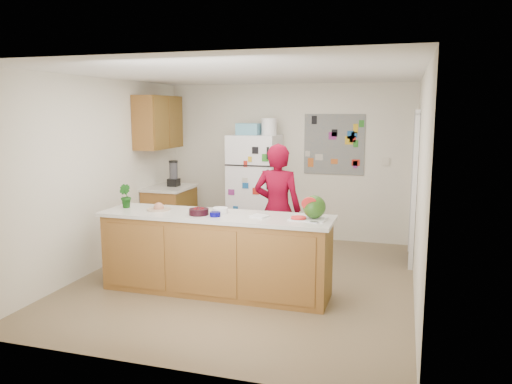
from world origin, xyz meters
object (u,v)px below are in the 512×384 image
(person, at_px, (277,209))
(watermelon, at_px, (314,207))
(refrigerator, at_px, (255,188))
(cherry_bowl, at_px, (199,212))

(person, relative_size, watermelon, 6.75)
(refrigerator, bearing_deg, cherry_bowl, -87.97)
(person, height_order, cherry_bowl, person)
(refrigerator, height_order, cherry_bowl, refrigerator)
(watermelon, bearing_deg, person, 126.79)
(cherry_bowl, bearing_deg, refrigerator, 92.03)
(refrigerator, xyz_separation_m, cherry_bowl, (0.09, -2.47, 0.11))
(person, xyz_separation_m, watermelon, (0.61, -0.82, 0.22))
(cherry_bowl, bearing_deg, watermelon, 6.03)
(person, distance_m, cherry_bowl, 1.17)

